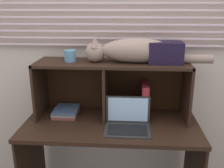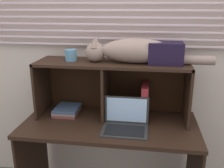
{
  "view_description": "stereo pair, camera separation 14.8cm",
  "coord_description": "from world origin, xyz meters",
  "px_view_note": "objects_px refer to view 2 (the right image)",
  "views": [
    {
      "loc": [
        0.13,
        -1.61,
        1.65
      ],
      "look_at": [
        0.0,
        0.33,
        1.04
      ],
      "focal_mm": 40.89,
      "sensor_mm": 36.0,
      "label": 1
    },
    {
      "loc": [
        0.28,
        -1.6,
        1.65
      ],
      "look_at": [
        0.0,
        0.33,
        1.04
      ],
      "focal_mm": 40.89,
      "sensor_mm": 36.0,
      "label": 2
    }
  ],
  "objects_px": {
    "binder_upright": "(145,101)",
    "small_basket": "(71,55)",
    "cat": "(134,51)",
    "book_stack": "(67,110)",
    "storage_box": "(165,53)",
    "laptop": "(125,123)"
  },
  "relations": [
    {
      "from": "book_stack",
      "to": "small_basket",
      "type": "distance_m",
      "value": 0.48
    },
    {
      "from": "book_stack",
      "to": "laptop",
      "type": "bearing_deg",
      "value": -21.71
    },
    {
      "from": "laptop",
      "to": "book_stack",
      "type": "bearing_deg",
      "value": 158.29
    },
    {
      "from": "laptop",
      "to": "book_stack",
      "type": "height_order",
      "value": "laptop"
    },
    {
      "from": "binder_upright",
      "to": "book_stack",
      "type": "distance_m",
      "value": 0.66
    },
    {
      "from": "laptop",
      "to": "binder_upright",
      "type": "bearing_deg",
      "value": 56.88
    },
    {
      "from": "cat",
      "to": "book_stack",
      "type": "xyz_separation_m",
      "value": [
        -0.55,
        -0.0,
        -0.52
      ]
    },
    {
      "from": "book_stack",
      "to": "storage_box",
      "type": "height_order",
      "value": "storage_box"
    },
    {
      "from": "storage_box",
      "to": "book_stack",
      "type": "bearing_deg",
      "value": -180.0
    },
    {
      "from": "small_basket",
      "to": "storage_box",
      "type": "relative_size",
      "value": 0.36
    },
    {
      "from": "laptop",
      "to": "storage_box",
      "type": "relative_size",
      "value": 1.32
    },
    {
      "from": "cat",
      "to": "laptop",
      "type": "xyz_separation_m",
      "value": [
        -0.04,
        -0.21,
        -0.5
      ]
    },
    {
      "from": "cat",
      "to": "binder_upright",
      "type": "bearing_deg",
      "value": 0.0
    },
    {
      "from": "laptop",
      "to": "small_basket",
      "type": "distance_m",
      "value": 0.68
    },
    {
      "from": "book_stack",
      "to": "small_basket",
      "type": "relative_size",
      "value": 2.53
    },
    {
      "from": "binder_upright",
      "to": "small_basket",
      "type": "height_order",
      "value": "small_basket"
    },
    {
      "from": "binder_upright",
      "to": "small_basket",
      "type": "relative_size",
      "value": 3.17
    },
    {
      "from": "laptop",
      "to": "cat",
      "type": "bearing_deg",
      "value": 80.19
    },
    {
      "from": "laptop",
      "to": "storage_box",
      "type": "distance_m",
      "value": 0.6
    },
    {
      "from": "cat",
      "to": "binder_upright",
      "type": "xyz_separation_m",
      "value": [
        0.1,
        0.0,
        -0.4
      ]
    },
    {
      "from": "small_basket",
      "to": "laptop",
      "type": "bearing_deg",
      "value": -24.06
    },
    {
      "from": "cat",
      "to": "laptop",
      "type": "bearing_deg",
      "value": -99.81
    }
  ]
}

